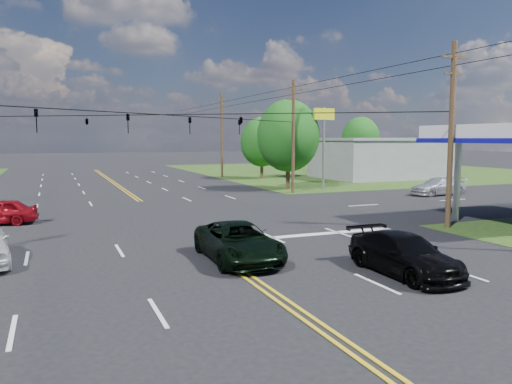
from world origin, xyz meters
name	(u,v)px	position (x,y,z in m)	size (l,w,h in m)	color
ground	(163,218)	(0.00, 12.00, 0.00)	(280.00, 280.00, 0.00)	black
grass_ne	(358,171)	(35.00, 44.00, 0.00)	(46.00, 48.00, 0.03)	#203812
stop_bar	(302,236)	(5.00, 4.00, 0.00)	(10.00, 0.50, 0.02)	silver
retail_ne	(380,159)	(30.00, 32.00, 2.20)	(14.00, 10.00, 4.40)	slate
pole_se	(451,133)	(13.00, 3.00, 4.92)	(1.60, 0.28, 9.50)	#432B1C
pole_ne	(293,135)	(13.00, 21.00, 4.92)	(1.60, 0.28, 9.50)	#432B1C
pole_right_far	(222,134)	(13.00, 40.00, 5.17)	(1.60, 0.28, 10.00)	#432B1C
span_wire_signals	(161,115)	(0.00, 12.00, 6.00)	(26.00, 18.00, 1.13)	black
power_lines	(168,64)	(0.00, 10.00, 8.60)	(26.04, 100.00, 0.64)	black
tree_right_a	(288,136)	(14.00, 24.00, 4.87)	(5.70, 5.70, 8.18)	#432B1C
tree_right_b	(262,142)	(16.50, 36.00, 4.22)	(4.94, 4.94, 7.09)	#432B1C
tree_far_r	(361,139)	(34.00, 42.00, 4.54)	(5.32, 5.32, 7.63)	#432B1C
pickup_dkgreen	(238,242)	(0.50, 0.58, 0.72)	(2.39, 5.19, 1.44)	black
suv_black	(404,254)	(5.10, -3.35, 0.70)	(1.95, 4.80, 1.39)	black
sedan_far	(438,186)	(23.37, 15.12, 0.71)	(2.00, 4.92, 1.43)	silver
polesign_ne	(324,127)	(16.54, 22.00, 5.66)	(2.04, 0.33, 7.38)	#A5A5AA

